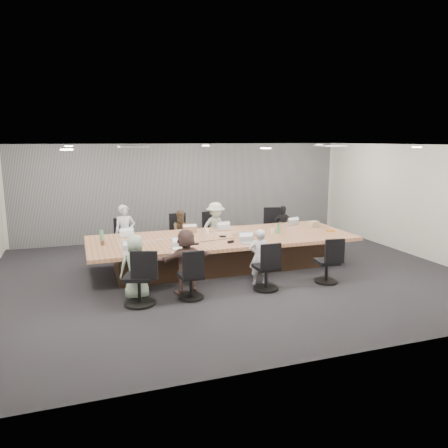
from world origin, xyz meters
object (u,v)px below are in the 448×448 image
object	(u,v)px
chair_1	(179,237)
person_4	(136,267)
chair_2	(212,235)
bottle_green_left	(101,236)
person_2	(216,228)
laptop_4	(132,252)
chair_5	(191,280)
bottle_clear	(181,234)
laptop_5	(179,248)
chair_7	(327,265)
laptop_1	(187,231)
bottle_green_right	(278,229)
conference_table	(223,251)
laptop_2	(222,229)
snack_packet	(331,231)
laptop_6	(249,243)
chair_6	(266,271)
mug_brown	(102,243)
canvas_bag	(313,224)
stapler	(231,242)
chair_0	(124,243)
laptop_3	(292,224)
laptop_0	(128,235)
person_5	(186,261)
person_1	(182,233)
person_6	(259,257)
person_0	(125,233)
person_3	(282,227)
chair_3	(276,230)
chair_4	(139,282)

from	to	relation	value
chair_1	person_4	distance (m)	3.41
chair_2	bottle_green_left	xyz separation A→B (m)	(-2.91, -1.42, 0.47)
person_2	person_4	bearing A→B (deg)	-143.99
person_4	laptop_4	distance (m)	0.57
chair_1	chair_2	xyz separation A→B (m)	(0.90, 0.00, -0.00)
chair_5	bottle_clear	size ratio (longest dim) A/B	3.56
laptop_4	laptop_5	xyz separation A→B (m)	(0.95, 0.00, 0.00)
chair_7	laptop_1	xyz separation A→B (m)	(-2.32, 2.50, 0.37)
bottle_green_right	conference_table	bearing A→B (deg)	173.58
laptop_2	snack_packet	distance (m)	2.63
chair_2	person_4	world-z (taller)	person_4
laptop_1	laptop_2	distance (m)	0.90
laptop_4	laptop_6	world-z (taller)	same
chair_6	mug_brown	world-z (taller)	mug_brown
person_4	canvas_bag	xyz separation A→B (m)	(4.67, 1.64, 0.21)
chair_2	stapler	distance (m)	2.41
chair_0	laptop_6	size ratio (longest dim) A/B	2.20
laptop_3	person_2	bearing A→B (deg)	-26.94
laptop_0	stapler	xyz separation A→B (m)	(2.00, -1.46, 0.02)
stapler	laptop_2	bearing A→B (deg)	60.60
laptop_5	laptop_6	bearing A→B (deg)	-11.63
chair_7	person_5	size ratio (longest dim) A/B	0.59
chair_5	laptop_4	bearing A→B (deg)	134.87
person_4	bottle_clear	size ratio (longest dim) A/B	5.87
chair_7	person_1	xyz separation A→B (m)	(-2.32, 3.05, 0.21)
chair_0	person_4	distance (m)	3.06
chair_6	person_2	distance (m)	3.06
laptop_4	person_6	size ratio (longest dim) A/B	0.28
person_0	laptop_3	xyz separation A→B (m)	(4.22, -0.55, 0.06)
chair_5	laptop_0	distance (m)	2.67
chair_1	chair_5	world-z (taller)	chair_1
laptop_6	person_3	bearing A→B (deg)	51.04
laptop_3	stapler	world-z (taller)	stapler
chair_5	person_3	distance (m)	4.55
bottle_green_right	bottle_green_left	bearing A→B (deg)	173.89
person_1	chair_3	bearing A→B (deg)	0.68
chair_5	person_5	size ratio (longest dim) A/B	0.58
stapler	chair_4	bearing A→B (deg)	-171.35
chair_1	mug_brown	world-z (taller)	mug_brown
chair_4	snack_packet	size ratio (longest dim) A/B	4.57
mug_brown	chair_4	bearing A→B (deg)	-73.68
laptop_4	mug_brown	distance (m)	0.97
chair_1	chair_5	bearing A→B (deg)	75.34
chair_7	person_0	world-z (taller)	person_0
chair_0	laptop_2	bearing A→B (deg)	164.25
chair_6	chair_0	bearing A→B (deg)	122.82
chair_5	person_2	xyz separation A→B (m)	(1.46, 3.05, 0.30)
laptop_6	bottle_green_right	size ratio (longest dim) A/B	1.30
laptop_6	bottle_green_left	xyz separation A→B (m)	(-2.98, 1.08, 0.13)
laptop_1	person_2	world-z (taller)	person_2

